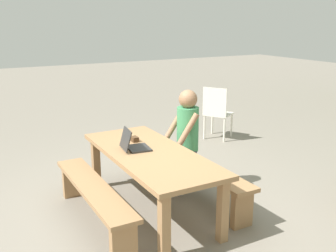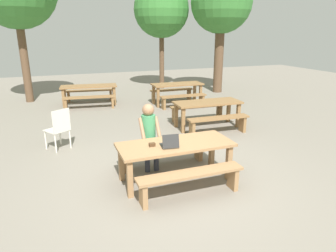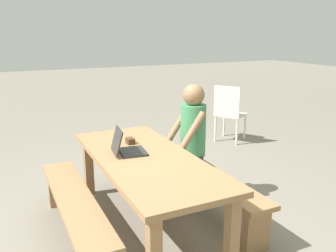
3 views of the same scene
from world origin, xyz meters
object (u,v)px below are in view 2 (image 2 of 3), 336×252
(small_pouch, at_px, (152,145))
(plastic_chair, at_px, (59,128))
(picnic_table_rear, at_px, (208,106))
(picnic_table_mid, at_px, (177,87))
(tree_right, at_px, (221,4))
(tree_left, at_px, (161,10))
(picnic_table_front, at_px, (175,148))
(picnic_table_distant, at_px, (89,89))
(laptop, at_px, (170,144))
(person_seated, at_px, (149,132))

(small_pouch, xyz_separation_m, plastic_chair, (-1.47, 2.26, -0.22))
(picnic_table_rear, bearing_deg, picnic_table_mid, 86.94)
(small_pouch, height_order, tree_right, tree_right)
(plastic_chair, relative_size, tree_left, 0.20)
(picnic_table_front, bearing_deg, tree_right, 55.53)
(picnic_table_rear, xyz_separation_m, tree_left, (0.83, 6.13, 2.83))
(plastic_chair, bearing_deg, picnic_table_front, 96.92)
(picnic_table_distant, bearing_deg, picnic_table_front, -76.08)
(small_pouch, xyz_separation_m, picnic_table_mid, (2.71, 5.48, -0.09))
(tree_left, bearing_deg, plastic_chair, -126.22)
(laptop, height_order, tree_left, tree_left)
(picnic_table_distant, distance_m, tree_left, 5.09)
(picnic_table_distant, xyz_separation_m, tree_left, (3.58, 2.24, 2.84))
(picnic_table_mid, xyz_separation_m, picnic_table_rear, (-0.27, -2.87, -0.02))
(picnic_table_front, relative_size, tree_right, 0.41)
(person_seated, height_order, tree_right, tree_right)
(person_seated, relative_size, tree_left, 0.28)
(plastic_chair, xyz_separation_m, picnic_table_rear, (3.90, 0.34, 0.11))
(small_pouch, height_order, tree_left, tree_left)
(small_pouch, bearing_deg, tree_right, 53.19)
(person_seated, distance_m, plastic_chair, 2.32)
(small_pouch, distance_m, picnic_table_mid, 6.11)
(laptop, height_order, picnic_table_rear, laptop)
(small_pouch, bearing_deg, person_seated, 77.22)
(picnic_table_distant, xyz_separation_m, tree_right, (5.55, 0.53, 3.03))
(laptop, distance_m, picnic_table_distant, 6.65)
(plastic_chair, bearing_deg, person_seated, 101.33)
(picnic_table_front, distance_m, person_seated, 0.70)
(picnic_table_front, height_order, picnic_table_distant, picnic_table_distant)
(small_pouch, distance_m, plastic_chair, 2.71)
(picnic_table_rear, distance_m, tree_right, 6.03)
(plastic_chair, distance_m, picnic_table_mid, 5.27)
(laptop, distance_m, tree_left, 9.74)
(picnic_table_front, relative_size, person_seated, 1.57)
(person_seated, height_order, picnic_table_mid, person_seated)
(picnic_table_rear, bearing_deg, laptop, -125.96)
(plastic_chair, height_order, picnic_table_distant, plastic_chair)
(laptop, bearing_deg, small_pouch, -19.25)
(picnic_table_front, distance_m, tree_right, 9.04)
(small_pouch, height_order, picnic_table_distant, small_pouch)
(picnic_table_rear, relative_size, tree_left, 0.40)
(picnic_table_rear, distance_m, picnic_table_distant, 4.75)
(picnic_table_mid, relative_size, tree_left, 0.40)
(picnic_table_mid, xyz_separation_m, tree_right, (2.54, 1.53, 2.99))
(laptop, bearing_deg, picnic_table_distant, -77.72)
(small_pouch, relative_size, tree_left, 0.02)
(plastic_chair, relative_size, picnic_table_distant, 0.47)
(picnic_table_distant, relative_size, tree_left, 0.43)
(person_seated, xyz_separation_m, plastic_chair, (-1.61, 1.65, -0.24))
(laptop, xyz_separation_m, plastic_chair, (-1.74, 2.40, -0.25))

